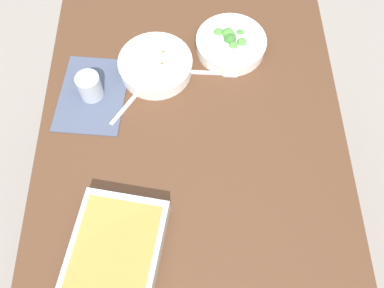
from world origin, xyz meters
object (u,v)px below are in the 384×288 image
object	(u,v)px
broccoli_bowl	(231,43)
baking_dish	(115,254)
stew_bowl	(156,65)
fork_on_table	(214,73)
spoon_by_stew	(133,98)
drink_cup	(90,88)

from	to	relation	value
broccoli_bowl	baking_dish	distance (m)	0.74
stew_bowl	fork_on_table	bearing A→B (deg)	86.15
spoon_by_stew	fork_on_table	xyz separation A→B (m)	(-0.09, 0.25, -0.00)
spoon_by_stew	fork_on_table	world-z (taller)	spoon_by_stew
fork_on_table	stew_bowl	bearing A→B (deg)	-93.85
broccoli_bowl	fork_on_table	xyz separation A→B (m)	(0.10, -0.06, -0.03)
stew_bowl	spoon_by_stew	world-z (taller)	stew_bowl
broccoli_bowl	baking_dish	world-z (taller)	broccoli_bowl
fork_on_table	baking_dish	bearing A→B (deg)	-25.01
drink_cup	stew_bowl	bearing A→B (deg)	114.45
stew_bowl	fork_on_table	world-z (taller)	stew_bowl
baking_dish	drink_cup	size ratio (longest dim) A/B	3.95
baking_dish	broccoli_bowl	bearing A→B (deg)	154.17
drink_cup	fork_on_table	size ratio (longest dim) A/B	0.48
drink_cup	fork_on_table	world-z (taller)	drink_cup
stew_bowl	broccoli_bowl	distance (m)	0.25
drink_cup	spoon_by_stew	world-z (taller)	drink_cup
baking_dish	fork_on_table	size ratio (longest dim) A/B	1.89
spoon_by_stew	baking_dish	bearing A→B (deg)	-2.10
stew_bowl	fork_on_table	size ratio (longest dim) A/B	1.31
stew_bowl	spoon_by_stew	bearing A→B (deg)	-33.06
stew_bowl	broccoli_bowl	bearing A→B (deg)	109.60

